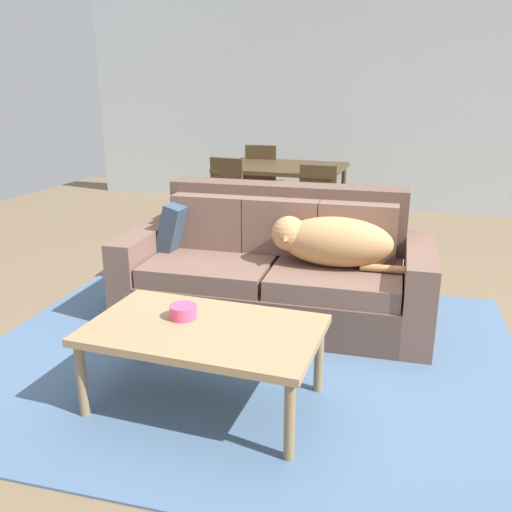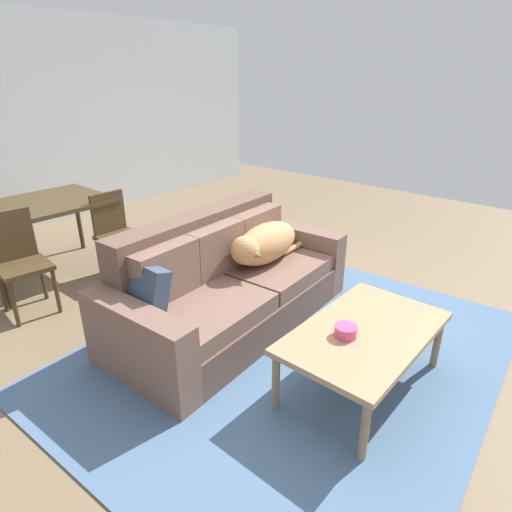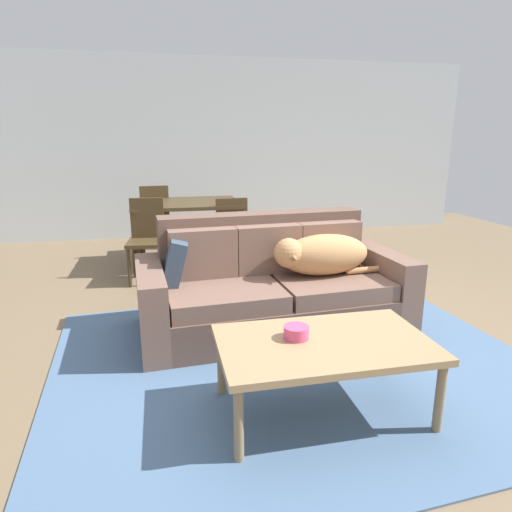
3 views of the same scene
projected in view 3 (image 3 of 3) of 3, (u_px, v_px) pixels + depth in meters
The scene contains 12 objects.
ground_plane at pixel (296, 334), 3.57m from camera, with size 10.00×10.00×0.00m, color #796349.
back_partition at pixel (223, 149), 7.00m from camera, with size 8.00×0.12×2.70m, color silver.
area_rug at pixel (296, 363), 3.10m from camera, with size 3.26×2.67×0.01m, color slate.
couch at pixel (271, 287), 3.67m from camera, with size 2.20×1.09×0.91m.
dog_on_left_cushion at pixel (320, 255), 3.60m from camera, with size 0.95×0.41×0.34m.
throw_pillow_by_left_arm at pixel (174, 262), 3.44m from camera, with size 0.12×0.36×0.36m, color #344559.
coffee_table at pixel (324, 348), 2.46m from camera, with size 1.17×0.70×0.45m.
bowl_on_coffee_table at pixel (296, 332), 2.47m from camera, with size 0.14×0.14×0.07m, color #EA4C7F.
dining_table at pixel (186, 208), 5.40m from camera, with size 1.28×0.95×0.77m.
dining_chair_near_left at pixel (147, 236), 4.81m from camera, with size 0.44×0.44×0.89m.
dining_chair_near_right at pixel (234, 233), 5.03m from camera, with size 0.41×0.41×0.86m.
dining_chair_far_left at pixel (155, 216), 5.86m from camera, with size 0.43×0.43×0.93m.
Camera 3 is at (-1.01, -3.15, 1.53)m, focal length 31.28 mm.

